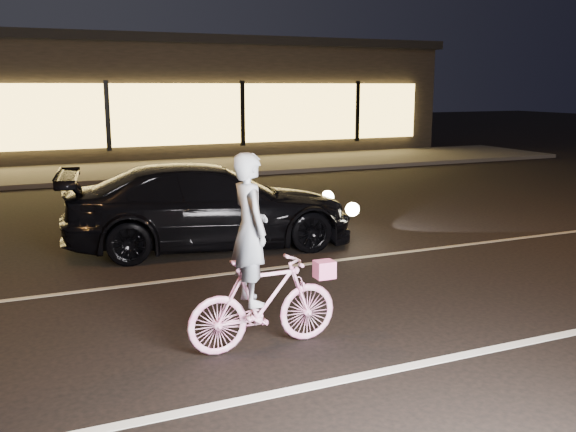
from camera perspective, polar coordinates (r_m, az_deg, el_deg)
name	(u,v)px	position (r m, az deg, el deg)	size (l,w,h in m)	color
ground	(312,318)	(7.25, 2.14, -9.04)	(90.00, 90.00, 0.00)	black
lane_stripe_near	(384,371)	(6.04, 8.52, -13.50)	(60.00, 0.12, 0.01)	silver
lane_stripe_far	(250,271)	(9.00, -3.42, -4.89)	(60.00, 0.10, 0.01)	gray
sidewalk	(120,172)	(19.49, -14.74, 3.85)	(30.00, 4.00, 0.12)	#383533
storefront	(90,96)	(25.25, -17.18, 10.15)	(25.40, 8.42, 4.20)	black
cyclist	(260,281)	(6.24, -2.51, -5.79)	(1.54, 0.53, 1.94)	#E8389C
sedan	(210,206)	(10.27, -6.91, 0.90)	(4.79, 2.48, 1.33)	black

